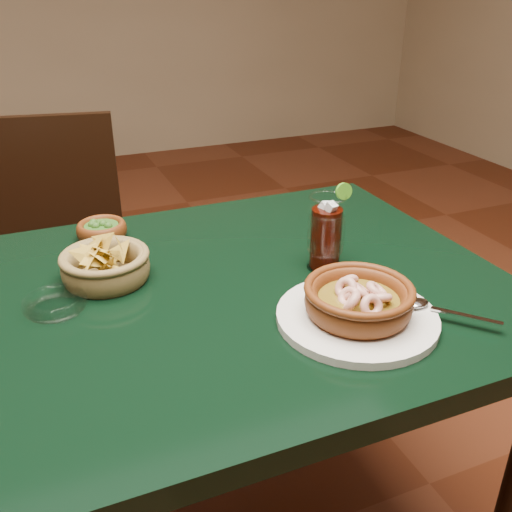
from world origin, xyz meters
name	(u,v)px	position (x,y,z in m)	size (l,w,h in m)	color
dining_table	(182,342)	(0.00, 0.00, 0.65)	(1.20, 0.80, 0.75)	black
dining_chair	(55,268)	(-0.18, 0.71, 0.50)	(0.49, 0.49, 0.91)	black
shrimp_plate	(358,304)	(0.25, -0.19, 0.78)	(0.33, 0.26, 0.08)	silver
chip_basket	(105,265)	(-0.11, 0.11, 0.78)	(0.19, 0.19, 0.11)	olive
guacamole_ramekin	(102,230)	(-0.08, 0.30, 0.77)	(0.12, 0.12, 0.04)	#4F230C
cola_drink	(326,233)	(0.29, 0.00, 0.82)	(0.14, 0.14, 0.17)	white
glass_ashtray	(55,304)	(-0.20, 0.03, 0.76)	(0.11, 0.11, 0.03)	white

